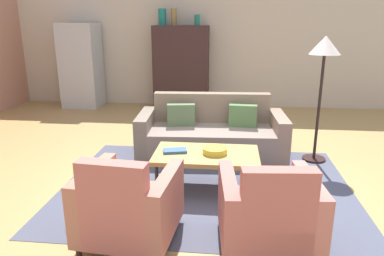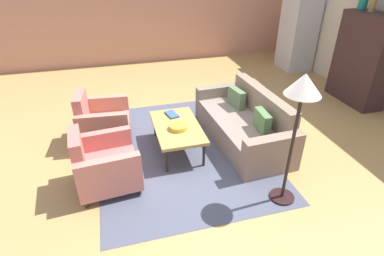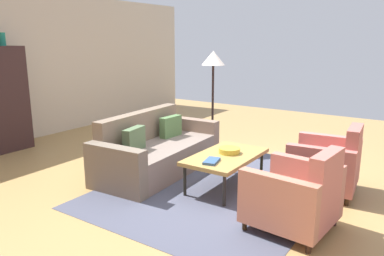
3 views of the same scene
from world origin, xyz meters
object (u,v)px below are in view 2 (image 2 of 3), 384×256
at_px(fruit_bowl, 178,127).
at_px(book_stack, 172,114).
at_px(armchair_left, 101,123).
at_px(cabinet, 363,60).
at_px(coffee_table, 177,128).
at_px(couch, 246,124).
at_px(vase_round, 373,2).
at_px(vase_tall, 364,1).
at_px(floor_lamp, 301,98).
at_px(armchair_right, 102,166).
at_px(refrigerator, 298,34).

height_order(fruit_bowl, book_stack, fruit_bowl).
xyz_separation_m(armchair_left, cabinet, (-0.24, 5.24, 0.56)).
bearing_deg(cabinet, fruit_bowl, -77.02).
bearing_deg(coffee_table, armchair_left, -117.47).
distance_m(couch, vase_round, 3.48).
relative_size(cabinet, vase_round, 5.16).
relative_size(vase_tall, floor_lamp, 0.20).
relative_size(fruit_bowl, vase_round, 0.81).
height_order(couch, vase_tall, vase_tall).
height_order(armchair_right, vase_round, vase_round).
distance_m(couch, coffee_table, 1.19).
height_order(fruit_bowl, vase_round, vase_round).
xyz_separation_m(vase_tall, floor_lamp, (2.71, -3.00, -0.53)).
distance_m(couch, cabinet, 3.07).
relative_size(cabinet, vase_tall, 5.26).
distance_m(coffee_table, refrigerator, 5.06).
xyz_separation_m(cabinet, vase_round, (-0.15, -0.00, 1.07)).
distance_m(couch, refrigerator, 4.21).
height_order(cabinet, refrigerator, refrigerator).
relative_size(armchair_right, floor_lamp, 0.51).
relative_size(fruit_bowl, cabinet, 0.16).
height_order(armchair_left, cabinet, cabinet).
relative_size(coffee_table, vase_round, 3.44).
relative_size(coffee_table, vase_tall, 3.51).
distance_m(coffee_table, vase_tall, 4.53).
relative_size(armchair_right, vase_tall, 2.57).
bearing_deg(floor_lamp, couch, 175.59).
bearing_deg(vase_tall, armchair_left, -83.07).
distance_m(fruit_bowl, refrigerator, 5.11).
height_order(cabinet, floor_lamp, cabinet).
distance_m(cabinet, floor_lamp, 3.82).
height_order(couch, vase_round, vase_round).
bearing_deg(cabinet, armchair_right, -74.55).
bearing_deg(cabinet, refrigerator, -177.34).
relative_size(book_stack, vase_round, 0.86).
bearing_deg(fruit_bowl, vase_round, 104.98).
bearing_deg(armchair_left, vase_tall, 102.25).
relative_size(couch, floor_lamp, 1.25).
distance_m(vase_round, floor_lamp, 3.91).
relative_size(vase_tall, vase_round, 0.98).
bearing_deg(refrigerator, book_stack, -55.56).
xyz_separation_m(book_stack, vase_round, (-0.63, 4.08, 1.51)).
bearing_deg(cabinet, book_stack, -83.33).
relative_size(couch, book_stack, 7.20).
bearing_deg(refrigerator, vase_tall, 3.09).
relative_size(armchair_left, fruit_bowl, 3.13).
height_order(book_stack, refrigerator, refrigerator).
bearing_deg(coffee_table, vase_round, 103.70).
xyz_separation_m(couch, coffee_table, (0.00, -1.19, 0.12)).
xyz_separation_m(book_stack, vase_tall, (-0.88, 4.08, 1.51)).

